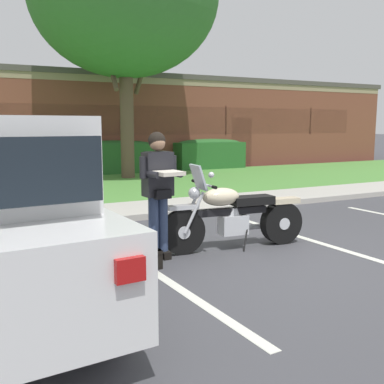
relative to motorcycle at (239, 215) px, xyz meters
The scene contains 12 objects.
ground_plane 0.89m from the motorcycle, 82.19° to the right, with size 140.00×140.00×0.00m, color #424247.
curb_strip 2.57m from the motorcycle, 87.70° to the left, with size 60.00×0.20×0.12m, color #B7B2A8.
concrete_walk 3.42m from the motorcycle, 88.28° to the left, with size 60.00×1.50×0.08m, color #B7B2A8.
grass_lawn 7.22m from the motorcycle, 89.19° to the left, with size 60.00×6.14×0.06m, color #518E3D.
stall_stripe_0 1.69m from the motorcycle, 160.48° to the right, with size 0.12×4.40×0.01m, color silver.
stall_stripe_1 1.46m from the motorcycle, 23.17° to the right, with size 0.12×4.40×0.01m, color silver.
motorcycle is the anchor object (origin of this frame).
rider_person 1.36m from the motorcycle, behind, with size 0.53×0.60×1.70m.
handbag 1.60m from the motorcycle, 167.15° to the right, with size 0.28×0.13×0.36m.
hedge_center_left 10.45m from the motorcycle, 83.35° to the left, with size 3.17×0.90×1.24m.
hedge_center_right 11.64m from the motorcycle, 63.12° to the left, with size 2.88×0.90×1.24m.
brick_building 15.99m from the motorcycle, 83.85° to the left, with size 26.98×10.25×3.76m.
Camera 1 is at (-3.60, -4.66, 1.79)m, focal length 41.92 mm.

